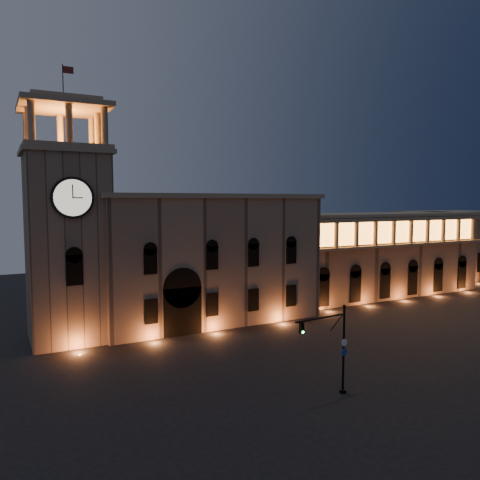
{
  "coord_description": "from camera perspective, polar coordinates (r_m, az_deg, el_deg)",
  "views": [
    {
      "loc": [
        -28.27,
        -37.47,
        16.66
      ],
      "look_at": [
        0.02,
        16.0,
        11.59
      ],
      "focal_mm": 35.0,
      "sensor_mm": 36.0,
      "label": 1
    }
  ],
  "objects": [
    {
      "name": "clock_tower",
      "position": [
        59.11,
        -20.26,
        0.46
      ],
      "size": [
        9.8,
        9.8,
        32.4
      ],
      "color": "#78614E",
      "rests_on": "ground"
    },
    {
      "name": "government_building",
      "position": [
        65.4,
        -4.06,
        -2.15
      ],
      "size": [
        30.8,
        12.8,
        17.6
      ],
      "color": "#78614E",
      "rests_on": "ground"
    },
    {
      "name": "ground",
      "position": [
        49.81,
        8.92,
        -14.81
      ],
      "size": [
        160.0,
        160.0,
        0.0
      ],
      "primitive_type": "plane",
      "color": "black",
      "rests_on": "ground"
    },
    {
      "name": "colonnade_wing",
      "position": [
        86.54,
        16.5,
        -1.59
      ],
      "size": [
        40.6,
        11.5,
        14.5
      ],
      "color": "brown",
      "rests_on": "ground"
    },
    {
      "name": "secondary_building",
      "position": [
        109.95,
        23.99,
        -0.66
      ],
      "size": [
        20.0,
        12.0,
        14.0
      ],
      "primitive_type": "cube",
      "color": "brown",
      "rests_on": "ground"
    },
    {
      "name": "traffic_light",
      "position": [
        41.67,
        11.57,
        -12.86
      ],
      "size": [
        5.67,
        0.93,
        7.79
      ],
      "rotation": [
        0.0,
        0.0,
        0.09
      ],
      "color": "black",
      "rests_on": "ground"
    }
  ]
}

